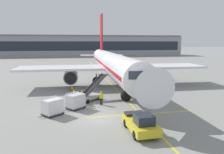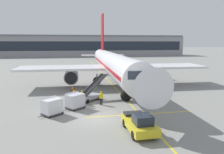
{
  "view_description": "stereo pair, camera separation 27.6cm",
  "coord_description": "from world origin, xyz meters",
  "px_view_note": "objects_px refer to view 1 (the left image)",
  "views": [
    {
      "loc": [
        -2.49,
        -21.14,
        7.78
      ],
      "look_at": [
        2.81,
        7.04,
        3.18
      ],
      "focal_mm": 34.76,
      "sensor_mm": 36.0,
      "label": 1
    },
    {
      "loc": [
        -2.21,
        -21.19,
        7.78
      ],
      "look_at": [
        2.81,
        7.04,
        3.18
      ],
      "focal_mm": 34.76,
      "sensor_mm": 36.0,
      "label": 2
    }
  ],
  "objects_px": {
    "ground_crew_by_loader": "(82,96)",
    "safety_cone_engine_keepout": "(75,89)",
    "baggage_cart_lead": "(75,100)",
    "safety_cone_wingtip": "(72,88)",
    "ground_crew_by_carts": "(81,98)",
    "baggage_cart_second": "(52,106)",
    "parked_airplane": "(113,64)",
    "ground_crew_marshaller": "(101,97)",
    "ground_crew_wingwalker": "(74,96)",
    "belt_loader": "(90,94)",
    "pushback_tug": "(141,123)"
  },
  "relations": [
    {
      "from": "baggage_cart_lead",
      "to": "ground_crew_wingwalker",
      "type": "height_order",
      "value": "baggage_cart_lead"
    },
    {
      "from": "baggage_cart_second",
      "to": "ground_crew_marshaller",
      "type": "bearing_deg",
      "value": 26.63
    },
    {
      "from": "belt_loader",
      "to": "pushback_tug",
      "type": "height_order",
      "value": "belt_loader"
    },
    {
      "from": "baggage_cart_lead",
      "to": "safety_cone_engine_keepout",
      "type": "distance_m",
      "value": 9.43
    },
    {
      "from": "ground_crew_by_loader",
      "to": "safety_cone_engine_keepout",
      "type": "distance_m",
      "value": 7.69
    },
    {
      "from": "belt_loader",
      "to": "baggage_cart_second",
      "type": "distance_m",
      "value": 6.99
    },
    {
      "from": "parked_airplane",
      "to": "baggage_cart_second",
      "type": "height_order",
      "value": "parked_airplane"
    },
    {
      "from": "pushback_tug",
      "to": "safety_cone_wingtip",
      "type": "height_order",
      "value": "pushback_tug"
    },
    {
      "from": "baggage_cart_lead",
      "to": "ground_crew_by_loader",
      "type": "distance_m",
      "value": 1.98
    },
    {
      "from": "ground_crew_by_carts",
      "to": "safety_cone_engine_keepout",
      "type": "height_order",
      "value": "ground_crew_by_carts"
    },
    {
      "from": "baggage_cart_lead",
      "to": "ground_crew_by_loader",
      "type": "bearing_deg",
      "value": 63.1
    },
    {
      "from": "baggage_cart_lead",
      "to": "ground_crew_wingwalker",
      "type": "relative_size",
      "value": 1.49
    },
    {
      "from": "ground_crew_wingwalker",
      "to": "safety_cone_engine_keepout",
      "type": "bearing_deg",
      "value": 87.53
    },
    {
      "from": "ground_crew_by_loader",
      "to": "safety_cone_wingtip",
      "type": "xyz_separation_m",
      "value": [
        -1.2,
        8.25,
        -0.62
      ]
    },
    {
      "from": "belt_loader",
      "to": "ground_crew_by_carts",
      "type": "xyz_separation_m",
      "value": [
        -1.3,
        -2.4,
        0.09
      ]
    },
    {
      "from": "ground_crew_by_carts",
      "to": "parked_airplane",
      "type": "bearing_deg",
      "value": 62.36
    },
    {
      "from": "baggage_cart_second",
      "to": "pushback_tug",
      "type": "height_order",
      "value": "baggage_cart_second"
    },
    {
      "from": "baggage_cart_lead",
      "to": "baggage_cart_second",
      "type": "height_order",
      "value": "same"
    },
    {
      "from": "parked_airplane",
      "to": "ground_crew_by_carts",
      "type": "xyz_separation_m",
      "value": [
        -6.21,
        -11.86,
        -2.84
      ]
    },
    {
      "from": "pushback_tug",
      "to": "ground_crew_by_carts",
      "type": "relative_size",
      "value": 2.57
    },
    {
      "from": "ground_crew_by_carts",
      "to": "ground_crew_wingwalker",
      "type": "height_order",
      "value": "same"
    },
    {
      "from": "safety_cone_wingtip",
      "to": "ground_crew_by_carts",
      "type": "bearing_deg",
      "value": -83.11
    },
    {
      "from": "baggage_cart_lead",
      "to": "pushback_tug",
      "type": "distance_m",
      "value": 9.7
    },
    {
      "from": "ground_crew_by_carts",
      "to": "ground_crew_wingwalker",
      "type": "relative_size",
      "value": 1.0
    },
    {
      "from": "baggage_cart_lead",
      "to": "safety_cone_engine_keepout",
      "type": "relative_size",
      "value": 4.28
    },
    {
      "from": "ground_crew_by_carts",
      "to": "ground_crew_wingwalker",
      "type": "bearing_deg",
      "value": 127.53
    },
    {
      "from": "pushback_tug",
      "to": "ground_crew_wingwalker",
      "type": "height_order",
      "value": "pushback_tug"
    },
    {
      "from": "ground_crew_by_loader",
      "to": "ground_crew_marshaller",
      "type": "xyz_separation_m",
      "value": [
        2.35,
        -0.74,
        0.0
      ]
    },
    {
      "from": "belt_loader",
      "to": "ground_crew_by_loader",
      "type": "bearing_deg",
      "value": -125.4
    },
    {
      "from": "ground_crew_by_loader",
      "to": "ground_crew_marshaller",
      "type": "distance_m",
      "value": 2.47
    },
    {
      "from": "ground_crew_by_loader",
      "to": "safety_cone_engine_keepout",
      "type": "bearing_deg",
      "value": 95.16
    },
    {
      "from": "baggage_cart_second",
      "to": "safety_cone_wingtip",
      "type": "distance_m",
      "value": 12.09
    },
    {
      "from": "baggage_cart_lead",
      "to": "baggage_cart_second",
      "type": "bearing_deg",
      "value": -143.36
    },
    {
      "from": "belt_loader",
      "to": "baggage_cart_lead",
      "type": "bearing_deg",
      "value": -121.21
    },
    {
      "from": "pushback_tug",
      "to": "ground_crew_marshaller",
      "type": "bearing_deg",
      "value": 103.95
    },
    {
      "from": "baggage_cart_lead",
      "to": "ground_crew_by_loader",
      "type": "relative_size",
      "value": 1.49
    },
    {
      "from": "parked_airplane",
      "to": "baggage_cart_second",
      "type": "bearing_deg",
      "value": -122.76
    },
    {
      "from": "ground_crew_wingwalker",
      "to": "safety_cone_wingtip",
      "type": "height_order",
      "value": "ground_crew_wingwalker"
    },
    {
      "from": "belt_loader",
      "to": "ground_crew_by_loader",
      "type": "height_order",
      "value": "belt_loader"
    },
    {
      "from": "safety_cone_engine_keepout",
      "to": "safety_cone_wingtip",
      "type": "distance_m",
      "value": 0.81
    },
    {
      "from": "baggage_cart_second",
      "to": "ground_crew_wingwalker",
      "type": "bearing_deg",
      "value": 59.37
    },
    {
      "from": "belt_loader",
      "to": "baggage_cart_lead",
      "type": "height_order",
      "value": "belt_loader"
    },
    {
      "from": "safety_cone_wingtip",
      "to": "pushback_tug",
      "type": "bearing_deg",
      "value": -72.17
    },
    {
      "from": "ground_crew_wingwalker",
      "to": "safety_cone_wingtip",
      "type": "bearing_deg",
      "value": 91.47
    },
    {
      "from": "ground_crew_marshaller",
      "to": "baggage_cart_second",
      "type": "bearing_deg",
      "value": -153.37
    },
    {
      "from": "pushback_tug",
      "to": "ground_crew_wingwalker",
      "type": "bearing_deg",
      "value": 118.79
    },
    {
      "from": "baggage_cart_second",
      "to": "pushback_tug",
      "type": "distance_m",
      "value": 10.07
    },
    {
      "from": "ground_crew_by_loader",
      "to": "safety_cone_engine_keepout",
      "type": "xyz_separation_m",
      "value": [
        -0.69,
        7.63,
        -0.7
      ]
    },
    {
      "from": "baggage_cart_second",
      "to": "ground_crew_by_carts",
      "type": "height_order",
      "value": "baggage_cart_second"
    },
    {
      "from": "safety_cone_wingtip",
      "to": "ground_crew_wingwalker",
      "type": "bearing_deg",
      "value": -88.53
    }
  ]
}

